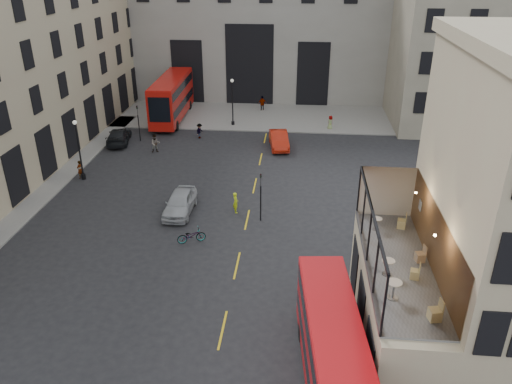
# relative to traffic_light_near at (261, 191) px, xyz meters

# --- Properties ---
(ground) EXTENTS (140.00, 140.00, 0.00)m
(ground) POSITION_rel_traffic_light_near_xyz_m (1.00, -12.00, -2.42)
(ground) COLOR black
(ground) RESTS_ON ground
(host_building_main) EXTENTS (7.26, 11.40, 15.10)m
(host_building_main) POSITION_rel_traffic_light_near_xyz_m (10.95, -12.00, 5.36)
(host_building_main) COLOR tan
(host_building_main) RESTS_ON ground
(host_frontage) EXTENTS (3.00, 11.00, 4.50)m
(host_frontage) POSITION_rel_traffic_light_near_xyz_m (7.50, -12.00, -0.17)
(host_frontage) COLOR tan
(host_frontage) RESTS_ON ground
(cafe_floor) EXTENTS (3.00, 10.00, 0.10)m
(cafe_floor) POSITION_rel_traffic_light_near_xyz_m (7.50, -12.00, 2.12)
(cafe_floor) COLOR slate
(cafe_floor) RESTS_ON host_frontage
(gateway) EXTENTS (35.00, 10.60, 18.00)m
(gateway) POSITION_rel_traffic_light_near_xyz_m (-4.00, 35.99, 6.96)
(gateway) COLOR gray
(gateway) RESTS_ON ground
(building_right) EXTENTS (16.60, 18.60, 20.00)m
(building_right) POSITION_rel_traffic_light_near_xyz_m (21.00, 27.97, 7.97)
(building_right) COLOR gray
(building_right) RESTS_ON ground
(pavement_far) EXTENTS (40.00, 12.00, 0.12)m
(pavement_far) POSITION_rel_traffic_light_near_xyz_m (-5.00, 26.00, -2.36)
(pavement_far) COLOR slate
(pavement_far) RESTS_ON ground
(traffic_light_near) EXTENTS (0.16, 0.20, 3.80)m
(traffic_light_near) POSITION_rel_traffic_light_near_xyz_m (0.00, 0.00, 0.00)
(traffic_light_near) COLOR black
(traffic_light_near) RESTS_ON ground
(traffic_light_far) EXTENTS (0.16, 0.20, 3.80)m
(traffic_light_far) POSITION_rel_traffic_light_near_xyz_m (-14.00, 16.00, 0.00)
(traffic_light_far) COLOR black
(traffic_light_far) RESTS_ON ground
(street_lamp_a) EXTENTS (0.36, 0.36, 5.33)m
(street_lamp_a) POSITION_rel_traffic_light_near_xyz_m (-16.00, 6.00, -0.03)
(street_lamp_a) COLOR black
(street_lamp_a) RESTS_ON ground
(street_lamp_b) EXTENTS (0.36, 0.36, 5.33)m
(street_lamp_b) POSITION_rel_traffic_light_near_xyz_m (-5.00, 22.00, -0.03)
(street_lamp_b) COLOR black
(street_lamp_b) RESTS_ON ground
(bus_near) EXTENTS (3.20, 10.07, 3.95)m
(bus_near) POSITION_rel_traffic_light_near_xyz_m (4.43, -15.40, -0.20)
(bus_near) COLOR #AF0C11
(bus_near) RESTS_ON ground
(bus_far) EXTENTS (3.17, 12.31, 4.88)m
(bus_far) POSITION_rel_traffic_light_near_xyz_m (-12.40, 23.87, 0.32)
(bus_far) COLOR #B1120C
(bus_far) RESTS_ON ground
(car_a) EXTENTS (2.00, 4.86, 1.65)m
(car_a) POSITION_rel_traffic_light_near_xyz_m (-6.18, 0.72, -1.60)
(car_a) COLOR #9EA2A6
(car_a) RESTS_ON ground
(car_b) EXTENTS (2.42, 5.11, 1.62)m
(car_b) POSITION_rel_traffic_light_near_xyz_m (0.56, 15.44, -1.62)
(car_b) COLOR #B61C0B
(car_b) RESTS_ON ground
(car_c) EXTENTS (3.02, 5.42, 1.48)m
(car_c) POSITION_rel_traffic_light_near_xyz_m (-16.00, 15.24, -1.68)
(car_c) COLOR black
(car_c) RESTS_ON ground
(bicycle) EXTENTS (2.06, 1.37, 1.03)m
(bicycle) POSITION_rel_traffic_light_near_xyz_m (-4.43, -3.48, -1.91)
(bicycle) COLOR gray
(bicycle) RESTS_ON ground
(cyclist) EXTENTS (0.57, 0.69, 1.64)m
(cyclist) POSITION_rel_traffic_light_near_xyz_m (-1.99, 1.13, -1.60)
(cyclist) COLOR #CBE618
(cyclist) RESTS_ON ground
(pedestrian_a) EXTENTS (1.04, 0.91, 1.80)m
(pedestrian_a) POSITION_rel_traffic_light_near_xyz_m (-11.47, 12.94, -1.52)
(pedestrian_a) COLOR gray
(pedestrian_a) RESTS_ON ground
(pedestrian_b) EXTENTS (0.92, 1.17, 1.60)m
(pedestrian_b) POSITION_rel_traffic_light_near_xyz_m (-7.94, 17.43, -1.63)
(pedestrian_b) COLOR gray
(pedestrian_b) RESTS_ON ground
(pedestrian_c) EXTENTS (1.21, 0.86, 1.90)m
(pedestrian_c) POSITION_rel_traffic_light_near_xyz_m (-2.13, 28.00, -1.48)
(pedestrian_c) COLOR gray
(pedestrian_c) RESTS_ON ground
(pedestrian_d) EXTENTS (0.90, 0.89, 1.58)m
(pedestrian_d) POSITION_rel_traffic_light_near_xyz_m (5.98, 21.60, -1.64)
(pedestrian_d) COLOR gray
(pedestrian_d) RESTS_ON ground
(pedestrian_e) EXTENTS (0.55, 0.68, 1.60)m
(pedestrian_e) POSITION_rel_traffic_light_near_xyz_m (-16.34, 6.24, -1.62)
(pedestrian_e) COLOR gray
(pedestrian_e) RESTS_ON ground
(cafe_table_near) EXTENTS (0.66, 0.66, 0.82)m
(cafe_table_near) POSITION_rel_traffic_light_near_xyz_m (6.83, -14.54, 2.72)
(cafe_table_near) COLOR silver
(cafe_table_near) RESTS_ON cafe_floor
(cafe_table_mid) EXTENTS (0.60, 0.60, 0.74)m
(cafe_table_mid) POSITION_rel_traffic_light_near_xyz_m (6.84, -12.80, 2.67)
(cafe_table_mid) COLOR white
(cafe_table_mid) RESTS_ON cafe_floor
(cafe_table_far) EXTENTS (0.53, 0.53, 0.67)m
(cafe_table_far) POSITION_rel_traffic_light_near_xyz_m (6.87, -8.69, 2.62)
(cafe_table_far) COLOR silver
(cafe_table_far) RESTS_ON cafe_floor
(cafe_chair_a) EXTENTS (0.54, 0.54, 0.93)m
(cafe_chair_a) POSITION_rel_traffic_light_near_xyz_m (8.29, -15.80, 2.46)
(cafe_chair_a) COLOR #D7BC7C
(cafe_chair_a) RESTS_ON cafe_floor
(cafe_chair_b) EXTENTS (0.47, 0.47, 0.80)m
(cafe_chair_b) POSITION_rel_traffic_light_near_xyz_m (8.04, -13.00, 2.42)
(cafe_chair_b) COLOR #D0BC78
(cafe_chair_b) RESTS_ON cafe_floor
(cafe_chair_c) EXTENTS (0.48, 0.48, 0.83)m
(cafe_chair_c) POSITION_rel_traffic_light_near_xyz_m (8.56, -11.57, 2.43)
(cafe_chair_c) COLOR tan
(cafe_chair_c) RESTS_ON cafe_floor
(cafe_chair_d) EXTENTS (0.53, 0.53, 0.88)m
(cafe_chair_d) POSITION_rel_traffic_light_near_xyz_m (8.23, -8.39, 2.44)
(cafe_chair_d) COLOR tan
(cafe_chair_d) RESTS_ON cafe_floor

